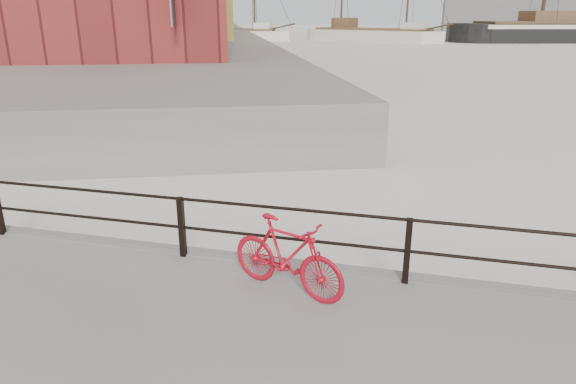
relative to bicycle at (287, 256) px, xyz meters
The scene contains 8 objects.
ground 2.01m from the bicycle, 27.09° to the left, with size 400.00×400.00×0.00m, color white.
far_quay 82.32m from the bicycle, 117.81° to the left, with size 24.00×150.00×1.80m, color gray.
guardrail 1.73m from the bicycle, 22.67° to the left, with size 28.00×0.10×1.00m, color black, non-canonical shape.
bicycle is the anchor object (origin of this frame).
schooner_mid 78.76m from the bicycle, 94.82° to the left, with size 25.53×10.80×18.67m, color beige, non-canonical shape.
schooner_left 80.28m from the bicycle, 111.79° to the left, with size 22.24×10.11×17.11m, color silver, non-canonical shape.
workboat_near 39.50m from the bicycle, 122.83° to the left, with size 12.33×4.11×7.00m, color black, non-canonical shape.
workboat_far 50.72m from the bicycle, 127.72° to the left, with size 10.73×3.71×7.00m, color black, non-canonical shape.
Camera 1 is at (0.00, -6.99, 4.04)m, focal length 32.00 mm.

